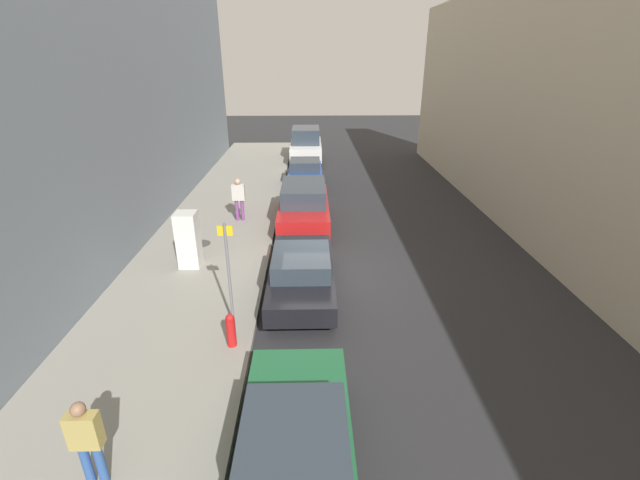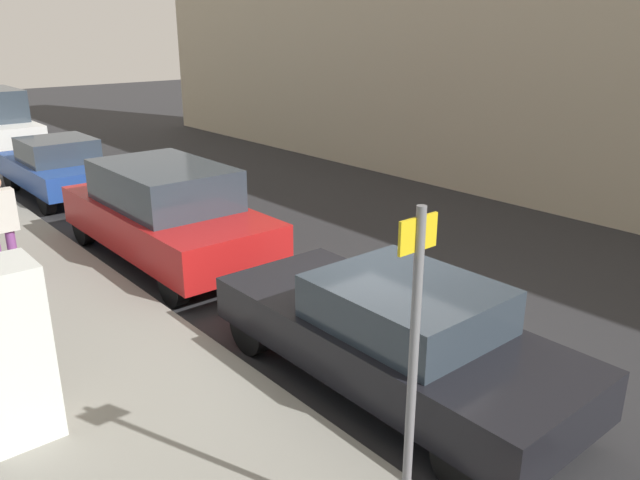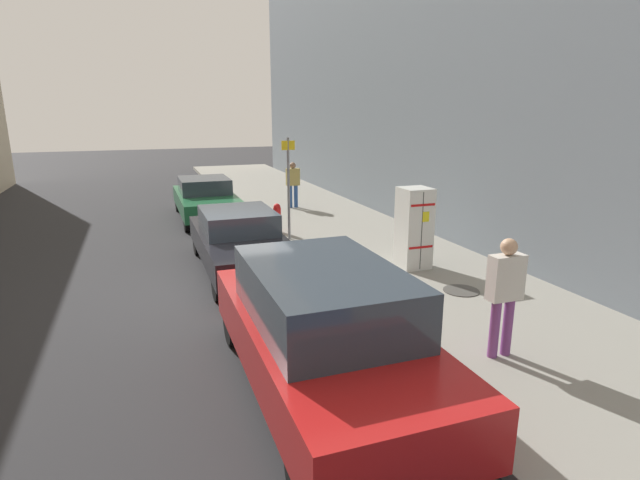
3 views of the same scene
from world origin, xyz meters
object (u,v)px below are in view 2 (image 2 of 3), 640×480
at_px(street_sign_post, 413,369).
at_px(discarded_refrigerator, 10,353).
at_px(parked_suv_red, 166,212).
at_px(parked_hatchback_blue, 58,167).
at_px(parked_sedan_dark, 393,333).

bearing_deg(street_sign_post, discarded_refrigerator, 119.49).
relative_size(discarded_refrigerator, parked_suv_red, 0.37).
relative_size(parked_suv_red, parked_hatchback_blue, 1.22).
height_order(discarded_refrigerator, street_sign_post, street_sign_post).
relative_size(parked_sedan_dark, parked_suv_red, 0.95).
distance_m(street_sign_post, parked_hatchback_blue, 13.13).
xyz_separation_m(street_sign_post, parked_sedan_dark, (1.69, 1.75, -0.98)).
bearing_deg(street_sign_post, parked_hatchback_blue, 82.57).
bearing_deg(street_sign_post, parked_sedan_dark, 45.92).
bearing_deg(parked_suv_red, parked_sedan_dark, -90.00).
distance_m(discarded_refrigerator, parked_sedan_dark, 3.95).
bearing_deg(parked_suv_red, street_sign_post, -103.09).
distance_m(discarded_refrigerator, street_sign_post, 3.91).
height_order(street_sign_post, parked_hatchback_blue, street_sign_post).
distance_m(parked_sedan_dark, parked_hatchback_blue, 11.24).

